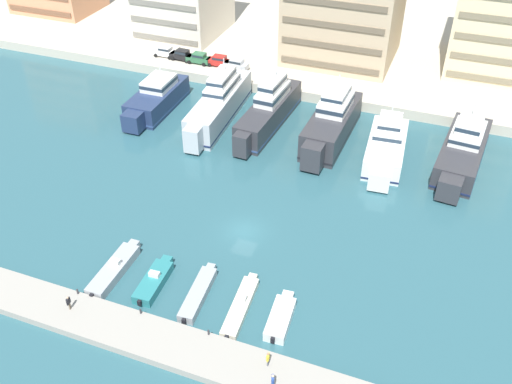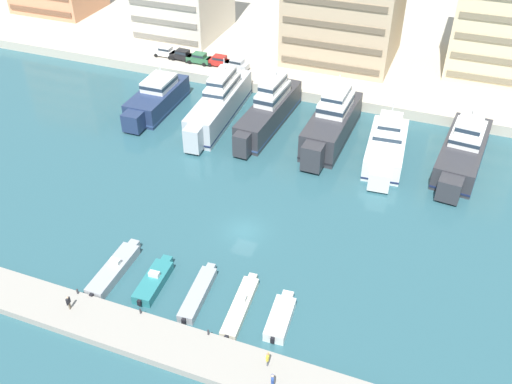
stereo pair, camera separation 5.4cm
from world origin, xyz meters
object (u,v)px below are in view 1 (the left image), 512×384
yacht_charcoal_mid_left (269,110)px  motorboat_white_center (281,318)px  yacht_charcoal_center_left (331,123)px  yacht_charcoal_center_right (463,150)px  yacht_white_center (386,146)px  car_silver_center (236,64)px  car_red_center_left (219,60)px  pedestrian_far_side (69,302)px  yacht_silver_left (219,104)px  motorboat_teal_left (154,281)px  car_black_left (182,55)px  car_white_far_left (165,51)px  pedestrian_mid_deck (268,358)px  motorboat_grey_far_left (115,269)px  car_green_mid_left (199,58)px  pedestrian_near_edge (273,380)px  yacht_navy_far_left (156,98)px  motorboat_grey_mid_left (198,293)px  motorboat_cream_center_left (241,306)px

yacht_charcoal_mid_left → motorboat_white_center: bearing=-68.4°
yacht_charcoal_center_left → yacht_charcoal_center_right: (17.61, 0.02, -0.42)m
yacht_white_center → car_silver_center: bearing=150.8°
car_red_center_left → pedestrian_far_side: (8.10, -53.39, -0.83)m
yacht_silver_left → car_red_center_left: size_ratio=5.05×
yacht_charcoal_mid_left → motorboat_teal_left: size_ratio=2.86×
yacht_charcoal_center_right → car_black_left: bearing=164.2°
motorboat_white_center → car_white_far_left: size_ratio=1.50×
motorboat_white_center → pedestrian_far_side: 20.01m
yacht_charcoal_center_right → motorboat_white_center: bearing=-111.8°
yacht_charcoal_center_right → motorboat_white_center: yacht_charcoal_center_right is taller
motorboat_teal_left → yacht_charcoal_center_right: bearing=51.3°
car_black_left → car_white_far_left: bearing=176.2°
car_white_far_left → pedestrian_mid_deck: size_ratio=2.57×
yacht_charcoal_mid_left → motorboat_grey_far_left: bearing=-97.6°
yacht_silver_left → car_green_mid_left: (-9.71, 13.59, 0.07)m
pedestrian_near_edge → yacht_charcoal_center_left: bearing=98.3°
yacht_navy_far_left → motorboat_grey_mid_left: yacht_navy_far_left is taller
motorboat_cream_center_left → car_black_left: (-29.84, 46.97, 2.18)m
motorboat_teal_left → car_silver_center: bearing=102.5°
yacht_charcoal_center_left → car_black_left: (-29.81, 13.46, -0.02)m
yacht_charcoal_center_left → car_white_far_left: yacht_charcoal_center_left is taller
yacht_white_center → yacht_silver_left: bearing=175.6°
yacht_silver_left → car_white_far_left: 21.56m
yacht_charcoal_mid_left → car_white_far_left: bearing=151.1°
pedestrian_far_side → car_white_far_left: bearing=108.9°
yacht_charcoal_mid_left → motorboat_cream_center_left: size_ratio=2.27×
motorboat_white_center → pedestrian_far_side: (-18.95, -6.30, 1.22)m
yacht_silver_left → motorboat_white_center: yacht_silver_left is taller
motorboat_grey_far_left → car_white_far_left: 51.14m
car_silver_center → motorboat_cream_center_left: bearing=-67.1°
yacht_navy_far_left → motorboat_grey_far_left: (12.93, -32.62, -1.30)m
yacht_charcoal_mid_left → car_black_left: size_ratio=4.66×
motorboat_cream_center_left → car_silver_center: size_ratio=2.05×
motorboat_grey_far_left → car_white_far_left: car_white_far_left is taller
yacht_charcoal_center_left → pedestrian_far_side: yacht_charcoal_center_left is taller
motorboat_grey_mid_left → car_white_far_left: (-28.74, 47.21, 2.12)m
motorboat_teal_left → pedestrian_mid_deck: size_ratio=4.25×
yacht_charcoal_mid_left → pedestrian_near_edge: bearing=-69.8°
motorboat_teal_left → car_black_left: bearing=113.5°
yacht_charcoal_mid_left → pedestrian_mid_deck: yacht_charcoal_mid_left is taller
motorboat_grey_mid_left → motorboat_white_center: size_ratio=1.29×
yacht_navy_far_left → motorboat_white_center: yacht_navy_far_left is taller
car_white_far_left → car_black_left: (3.40, -0.22, 0.00)m
yacht_charcoal_center_right → car_silver_center: size_ratio=4.49×
yacht_navy_far_left → pedestrian_far_side: yacht_navy_far_left is taller
car_red_center_left → yacht_charcoal_mid_left: bearing=-43.7°
yacht_navy_far_left → motorboat_teal_left: yacht_navy_far_left is taller
yacht_charcoal_mid_left → yacht_charcoal_center_left: 9.40m
pedestrian_far_side → yacht_white_center: bearing=58.7°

